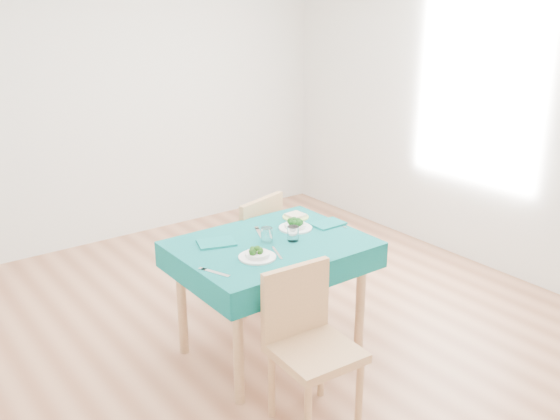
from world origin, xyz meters
TOP-DOWN VIEW (x-y plane):
  - room_shell at (0.00, 0.00)m, footprint 4.02×4.52m
  - table at (-0.24, -0.23)m, footprint 1.13×0.86m
  - chair_near at (-0.47, -0.94)m, footprint 0.44×0.48m
  - chair_far at (-0.02, 0.45)m, footprint 0.55×0.58m
  - bowl_near at (-0.45, -0.38)m, footprint 0.22×0.22m
  - bowl_far at (0.02, -0.14)m, footprint 0.21×0.21m
  - fork_near at (-0.74, -0.41)m, footprint 0.09×0.19m
  - knife_near at (-0.31, -0.39)m, footprint 0.08×0.19m
  - fork_far at (-0.21, -0.07)m, footprint 0.10×0.19m
  - knife_far at (0.30, -0.24)m, footprint 0.03×0.19m
  - napkin_near at (-0.52, -0.06)m, footprint 0.26×0.22m
  - napkin_far at (0.24, -0.21)m, footprint 0.21×0.15m
  - tumbler_center at (-0.26, -0.22)m, footprint 0.07×0.07m
  - tumbler_side at (-0.12, -0.29)m, footprint 0.07×0.07m
  - side_plate at (0.15, 0.03)m, footprint 0.18×0.18m
  - bread_slice at (0.15, 0.03)m, footprint 0.12×0.12m

SIDE VIEW (x-z plane):
  - table at x=-0.24m, z-range 0.00..0.76m
  - chair_near at x=-0.47m, z-range 0.00..1.03m
  - chair_far at x=-0.02m, z-range 0.00..1.08m
  - knife_far at x=0.30m, z-range 0.76..0.76m
  - knife_near at x=-0.31m, z-range 0.76..0.76m
  - fork_near at x=-0.74m, z-range 0.76..0.76m
  - fork_far at x=-0.21m, z-range 0.76..0.76m
  - side_plate at x=0.15m, z-range 0.76..0.77m
  - napkin_far at x=0.24m, z-range 0.76..0.77m
  - napkin_near at x=-0.52m, z-range 0.76..0.77m
  - bread_slice at x=0.15m, z-range 0.77..0.78m
  - bowl_far at x=0.02m, z-range 0.76..0.82m
  - bowl_near at x=-0.45m, z-range 0.76..0.82m
  - tumbler_side at x=-0.12m, z-range 0.76..0.85m
  - tumbler_center at x=-0.26m, z-range 0.76..0.85m
  - room_shell at x=0.00m, z-range -0.02..2.71m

